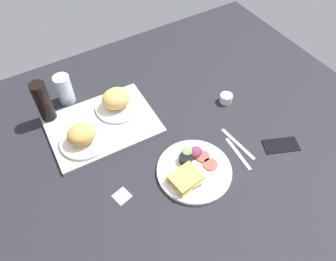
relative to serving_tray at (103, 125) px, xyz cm
name	(u,v)px	position (x,y,z in cm)	size (l,w,h in cm)	color
ground_plane	(168,146)	(19.16, -22.43, -2.30)	(190.00, 150.00, 3.00)	black
serving_tray	(103,125)	(0.00, 0.00, 0.00)	(45.00, 33.00, 1.60)	#9EA0A3
bread_plate_near	(83,136)	(-10.27, -5.34, 4.44)	(20.01, 20.01, 9.37)	white
bread_plate_far	(117,101)	(9.79, 5.11, 4.87)	(20.07, 20.07, 9.98)	white
plate_with_salad	(192,169)	(20.21, -39.14, 0.89)	(28.82, 28.82, 5.40)	white
drinking_glass	(64,89)	(-7.51, 22.62, 6.16)	(7.14, 7.14, 13.92)	silver
soda_bottle	(44,103)	(-18.13, 15.39, 9.38)	(6.40, 6.40, 20.37)	black
espresso_cup	(226,98)	(54.49, -15.28, 1.20)	(5.60, 5.60, 4.00)	silver
fork	(238,153)	(40.87, -41.55, -0.55)	(17.00, 1.40, 0.50)	#B7B7BC
knife	(238,144)	(43.87, -37.55, -0.55)	(19.00, 1.40, 0.50)	#B7B7BC
cell_phone	(281,145)	(58.55, -47.30, -0.40)	(14.40, 7.20, 0.80)	black
sticky_note	(122,196)	(-7.56, -34.62, -0.74)	(5.60, 5.60, 0.12)	pink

